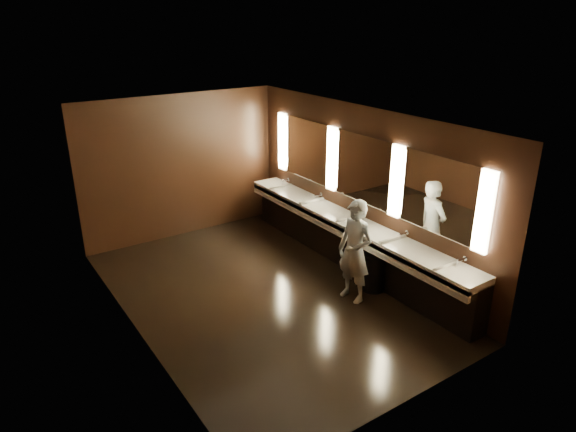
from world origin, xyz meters
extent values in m
plane|color=black|center=(0.00, 0.00, 0.00)|extent=(6.00, 6.00, 0.00)
cube|color=#2D2D2B|center=(0.00, 0.00, 2.80)|extent=(4.00, 6.00, 0.02)
cube|color=black|center=(0.00, 3.00, 1.40)|extent=(4.00, 0.02, 2.80)
cube|color=black|center=(0.00, -3.00, 1.40)|extent=(4.00, 0.02, 2.80)
cube|color=black|center=(-2.00, 0.00, 1.40)|extent=(0.02, 6.00, 2.80)
cube|color=black|center=(2.00, 0.00, 1.40)|extent=(0.02, 6.00, 2.80)
cube|color=black|center=(1.82, 0.00, 0.40)|extent=(0.36, 5.40, 0.81)
cube|color=silver|center=(1.73, 0.00, 0.85)|extent=(0.55, 5.40, 0.12)
cube|color=silver|center=(1.48, 0.00, 0.77)|extent=(0.06, 5.40, 0.18)
cylinder|color=silver|center=(1.91, -2.20, 0.99)|extent=(0.18, 0.04, 0.04)
cylinder|color=silver|center=(1.91, -1.10, 0.99)|extent=(0.18, 0.04, 0.04)
cylinder|color=silver|center=(1.91, 0.00, 0.99)|extent=(0.18, 0.04, 0.04)
cylinder|color=silver|center=(1.91, 1.10, 0.99)|extent=(0.18, 0.04, 0.04)
cylinder|color=silver|center=(1.91, 2.20, 0.99)|extent=(0.18, 0.04, 0.04)
cube|color=#FEECB6|center=(1.97, -2.40, 1.75)|extent=(0.06, 0.22, 1.15)
cube|color=white|center=(1.99, -1.60, 1.75)|extent=(0.03, 1.32, 1.15)
cube|color=#FEECB6|center=(1.97, -0.80, 1.75)|extent=(0.06, 0.23, 1.15)
cube|color=white|center=(1.99, 0.00, 1.75)|extent=(0.03, 1.32, 1.15)
cube|color=#FEECB6|center=(1.97, 0.80, 1.75)|extent=(0.06, 0.23, 1.15)
cube|color=white|center=(1.99, 1.60, 1.75)|extent=(0.03, 1.32, 1.15)
cube|color=#FEECB6|center=(1.97, 2.40, 1.75)|extent=(0.06, 0.22, 1.15)
imported|color=#95BFDF|center=(1.11, -0.88, 0.81)|extent=(0.48, 0.65, 1.63)
cylinder|color=black|center=(1.58, -0.85, 0.31)|extent=(0.50, 0.50, 0.62)
camera|label=1|loc=(-3.69, -6.14, 4.19)|focal=32.00mm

